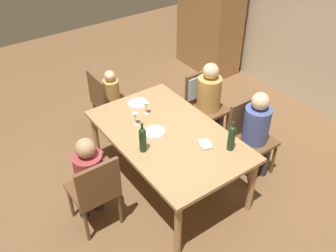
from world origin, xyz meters
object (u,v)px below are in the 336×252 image
at_px(dining_table, 168,139).
at_px(chair_left_end, 106,100).
at_px(wine_bottle_tall_green, 232,137).
at_px(dinner_plate_guest_left, 138,103).
at_px(wine_glass_centre, 135,116).
at_px(person_man_bearded, 89,175).
at_px(dinner_plate_host, 155,132).
at_px(armoire_cabinet, 210,6).
at_px(wine_bottle_dark_red, 143,139).
at_px(chair_far_right, 249,133).
at_px(person_child_small, 113,95).
at_px(chair_near, 95,189).
at_px(person_woman_host, 210,98).
at_px(handbag, 136,115).
at_px(wine_glass_near_left, 146,106).
at_px(person_man_guest, 257,130).
at_px(chair_far_left, 202,96).

relative_size(dining_table, chair_left_end, 1.97).
xyz_separation_m(wine_bottle_tall_green, dinner_plate_guest_left, (-1.27, -0.32, -0.15)).
bearing_deg(wine_bottle_tall_green, wine_glass_centre, -148.76).
xyz_separation_m(person_man_bearded, dinner_plate_host, (-0.08, 0.83, 0.11)).
height_order(armoire_cabinet, wine_bottle_dark_red, armoire_cabinet).
height_order(chair_far_right, person_man_bearded, person_man_bearded).
xyz_separation_m(person_man_bearded, person_child_small, (-1.26, 0.96, -0.08)).
xyz_separation_m(chair_near, person_woman_host, (-0.47, 1.87, 0.12)).
bearing_deg(chair_far_right, dining_table, -18.93).
relative_size(wine_glass_centre, handbag, 0.53).
bearing_deg(wine_bottle_tall_green, person_woman_host, 149.32).
distance_m(chair_far_right, wine_glass_near_left, 1.24).
bearing_deg(wine_glass_near_left, person_man_guest, 46.03).
relative_size(chair_far_left, wine_bottle_tall_green, 2.72).
bearing_deg(wine_bottle_dark_red, chair_far_right, 79.51).
relative_size(chair_far_left, handbag, 3.29).
distance_m(chair_far_left, wine_glass_centre, 1.17).
height_order(armoire_cabinet, chair_near, armoire_cabinet).
xyz_separation_m(chair_far_right, dinner_plate_guest_left, (-1.01, -0.89, 0.22)).
bearing_deg(chair_far_right, wine_glass_near_left, -40.10).
bearing_deg(chair_left_end, handbag, 90.00).
relative_size(person_woman_host, dinner_plate_guest_left, 4.70).
xyz_separation_m(dining_table, wine_bottle_tall_green, (0.58, 0.37, 0.23)).
bearing_deg(wine_glass_centre, wine_glass_near_left, 116.91).
xyz_separation_m(armoire_cabinet, person_man_bearded, (1.98, -3.24, -0.46)).
distance_m(dining_table, person_child_small, 1.29).
distance_m(chair_far_right, handbag, 1.76).
distance_m(person_man_bearded, person_child_small, 1.59).
bearing_deg(armoire_cabinet, wine_bottle_tall_green, -36.88).
relative_size(chair_near, chair_left_end, 1.00).
distance_m(chair_far_right, person_child_small, 1.85).
height_order(person_man_bearded, wine_glass_near_left, person_man_bearded).
xyz_separation_m(wine_bottle_dark_red, wine_glass_centre, (-0.43, 0.17, -0.04)).
bearing_deg(wine_bottle_tall_green, chair_far_left, 152.83).
distance_m(person_child_small, wine_bottle_dark_red, 1.46).
xyz_separation_m(armoire_cabinet, dinner_plate_host, (1.91, -2.41, -0.35)).
distance_m(chair_left_end, wine_glass_centre, 1.00).
relative_size(dining_table, person_man_guest, 1.62).
distance_m(person_woman_host, dinner_plate_host, 1.09).
bearing_deg(handbag, wine_bottle_tall_green, 0.55).
xyz_separation_m(chair_far_left, handbag, (-0.76, -0.59, -0.48)).
bearing_deg(chair_far_left, person_man_bearded, 15.13).
distance_m(chair_near, person_man_bearded, 0.15).
relative_size(chair_far_right, wine_bottle_dark_red, 2.70).
relative_size(dining_table, person_child_small, 1.94).
xyz_separation_m(person_man_guest, wine_glass_centre, (-0.78, -1.13, 0.20)).
height_order(chair_far_left, person_man_bearded, person_man_bearded).
relative_size(dining_table, person_man_bearded, 1.66).
bearing_deg(wine_glass_centre, dining_table, 29.01).
height_order(chair_far_right, wine_bottle_tall_green, wine_bottle_tall_green).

